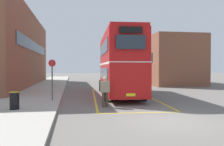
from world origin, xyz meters
TOP-DOWN VIEW (x-y plane):
  - ground_plane at (0.00, 14.40)m, footprint 135.60×135.60m
  - sidewalk_left at (-6.50, 16.80)m, footprint 4.00×57.60m
  - brick_building_left at (-11.43, 19.92)m, footprint 6.72×24.75m
  - depot_building_right at (8.56, 24.20)m, footprint 6.18×17.39m
  - double_decker_bus at (-0.16, 9.18)m, footprint 3.27×10.74m
  - single_deck_bus at (3.39, 25.20)m, footprint 3.13×9.98m
  - pedestrian_boarding at (-2.00, 3.77)m, footprint 0.54×0.36m
  - litter_bin at (-6.53, 3.01)m, footprint 0.47×0.47m
  - bus_stop_sign at (-4.98, 5.95)m, footprint 0.44×0.11m
  - bay_marking_yellow at (-0.22, 7.24)m, footprint 4.97×12.88m

SIDE VIEW (x-z plane):
  - ground_plane at x=0.00m, z-range 0.00..0.00m
  - bay_marking_yellow at x=-0.22m, z-range 0.00..0.01m
  - sidewalk_left at x=-6.50m, z-range 0.00..0.14m
  - litter_bin at x=-6.53m, z-range 0.14..1.00m
  - pedestrian_boarding at x=-2.00m, z-range 0.13..1.80m
  - single_deck_bus at x=3.39m, z-range 0.13..3.15m
  - bus_stop_sign at x=-4.98m, z-range 0.40..2.92m
  - double_decker_bus at x=-0.16m, z-range 0.14..4.89m
  - depot_building_right at x=8.56m, z-range 0.00..6.07m
  - brick_building_left at x=-11.43m, z-range 0.00..8.31m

